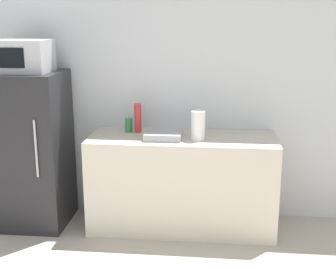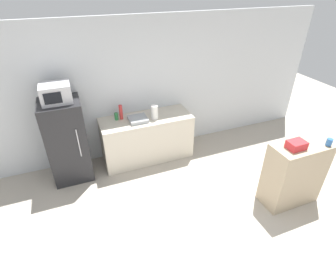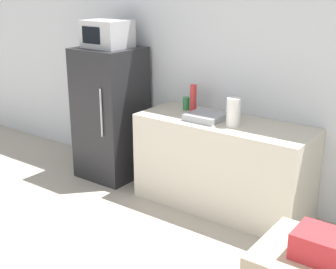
{
  "view_description": "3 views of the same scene",
  "coord_description": "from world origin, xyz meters",
  "px_view_note": "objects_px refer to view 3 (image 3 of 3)",
  "views": [
    {
      "loc": [
        0.47,
        -1.3,
        1.98
      ],
      "look_at": [
        0.12,
        2.07,
        1.08
      ],
      "focal_mm": 50.0,
      "sensor_mm": 36.0,
      "label": 1
    },
    {
      "loc": [
        -1.0,
        -1.35,
        3.14
      ],
      "look_at": [
        0.25,
        1.84,
        1.04
      ],
      "focal_mm": 28.0,
      "sensor_mm": 36.0,
      "label": 2
    },
    {
      "loc": [
        2.25,
        -0.9,
        2.15
      ],
      "look_at": [
        0.17,
        1.92,
        0.98
      ],
      "focal_mm": 50.0,
      "sensor_mm": 36.0,
      "label": 3
    }
  ],
  "objects_px": {
    "microwave": "(107,34)",
    "bottle_short": "(186,103)",
    "paper_towel_roll": "(233,112)",
    "bottle_tall": "(193,98)",
    "refrigerator": "(111,113)",
    "basket": "(325,247)"
  },
  "relations": [
    {
      "from": "bottle_short",
      "to": "microwave",
      "type": "bearing_deg",
      "value": -169.36
    },
    {
      "from": "basket",
      "to": "refrigerator",
      "type": "bearing_deg",
      "value": 147.41
    },
    {
      "from": "bottle_tall",
      "to": "bottle_short",
      "type": "xyz_separation_m",
      "value": [
        -0.09,
        0.01,
        -0.07
      ]
    },
    {
      "from": "refrigerator",
      "to": "paper_towel_roll",
      "type": "distance_m",
      "value": 1.58
    },
    {
      "from": "microwave",
      "to": "refrigerator",
      "type": "bearing_deg",
      "value": 73.4
    },
    {
      "from": "microwave",
      "to": "bottle_tall",
      "type": "xyz_separation_m",
      "value": [
        0.99,
        0.16,
        -0.58
      ]
    },
    {
      "from": "refrigerator",
      "to": "bottle_short",
      "type": "relative_size",
      "value": 11.1
    },
    {
      "from": "bottle_tall",
      "to": "basket",
      "type": "distance_m",
      "value": 2.91
    },
    {
      "from": "microwave",
      "to": "bottle_short",
      "type": "bearing_deg",
      "value": 10.64
    },
    {
      "from": "paper_towel_roll",
      "to": "refrigerator",
      "type": "bearing_deg",
      "value": 178.16
    },
    {
      "from": "bottle_tall",
      "to": "bottle_short",
      "type": "distance_m",
      "value": 0.11
    },
    {
      "from": "microwave",
      "to": "paper_towel_roll",
      "type": "distance_m",
      "value": 1.66
    },
    {
      "from": "refrigerator",
      "to": "bottle_tall",
      "type": "height_order",
      "value": "refrigerator"
    },
    {
      "from": "paper_towel_roll",
      "to": "microwave",
      "type": "bearing_deg",
      "value": 178.21
    },
    {
      "from": "microwave",
      "to": "bottle_tall",
      "type": "relative_size",
      "value": 1.65
    },
    {
      "from": "microwave",
      "to": "paper_towel_roll",
      "type": "xyz_separation_m",
      "value": [
        1.56,
        -0.05,
        -0.59
      ]
    },
    {
      "from": "microwave",
      "to": "bottle_tall",
      "type": "bearing_deg",
      "value": 9.4
    },
    {
      "from": "refrigerator",
      "to": "paper_towel_roll",
      "type": "height_order",
      "value": "refrigerator"
    },
    {
      "from": "bottle_short",
      "to": "refrigerator",
      "type": "bearing_deg",
      "value": -169.43
    },
    {
      "from": "bottle_short",
      "to": "basket",
      "type": "xyz_separation_m",
      "value": [
        2.11,
        -2.09,
        0.16
      ]
    },
    {
      "from": "bottle_tall",
      "to": "paper_towel_roll",
      "type": "bearing_deg",
      "value": -20.41
    },
    {
      "from": "bottle_short",
      "to": "paper_towel_roll",
      "type": "xyz_separation_m",
      "value": [
        0.66,
        -0.22,
        0.07
      ]
    }
  ]
}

